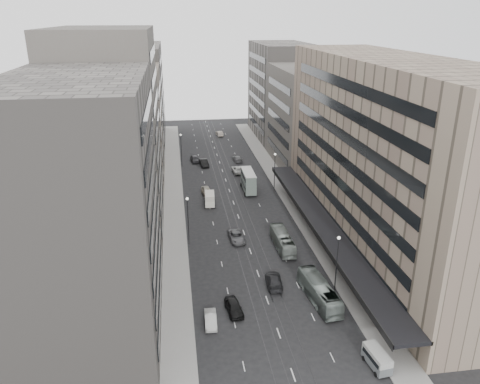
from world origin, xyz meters
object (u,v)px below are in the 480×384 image
sedan_1 (211,319)px  double_decker (248,181)px  vw_microbus (377,358)px  sedan_2 (237,237)px  bus_far (283,240)px  pedestrian (368,297)px  bus_near (319,291)px  sedan_0 (234,307)px  panel_van (210,199)px

sedan_1 → double_decker: bearing=77.0°
vw_microbus → sedan_2: vw_microbus is taller
bus_far → pedestrian: size_ratio=5.78×
bus_near → sedan_0: bearing=-0.9°
sedan_2 → bus_far: bearing=-30.7°
bus_near → double_decker: double_decker is taller
vw_microbus → sedan_0: size_ratio=0.88×
panel_van → pedestrian: 40.89m
double_decker → vw_microbus: (5.18, -55.23, -1.24)m
bus_near → pedestrian: size_ratio=6.29×
bus_near → vw_microbus: bus_near is taller
sedan_1 → sedan_2: 23.01m
double_decker → sedan_0: 44.09m
bus_near → bus_far: (-1.38, 15.52, -0.12)m
panel_van → pedestrian: size_ratio=2.57×
double_decker → pedestrian: bearing=-78.1°
vw_microbus → sedan_1: 19.88m
panel_van → sedan_1: (-3.05, -38.27, -0.76)m
panel_van → bus_far: bearing=-59.0°
panel_van → sedan_0: bearing=-86.2°
sedan_0 → sedan_2: (3.10, 20.16, -0.06)m
sedan_0 → panel_van: bearing=83.3°
bus_far → vw_microbus: bus_far is taller
bus_far → pedestrian: (7.53, -17.01, -0.35)m
bus_near → sedan_2: bus_near is taller
sedan_0 → sedan_2: bearing=74.3°
sedan_1 → sedan_0: bearing=33.9°
sedan_0 → pedestrian: pedestrian is taller
bus_far → sedan_2: bus_far is taller
sedan_1 → sedan_2: (6.26, 22.15, 0.04)m
bus_near → bus_far: bus_near is taller
double_decker → sedan_0: (-8.79, -43.18, -1.62)m
bus_near → sedan_1: size_ratio=2.54×
sedan_2 → sedan_1: bearing=-109.0°
panel_van → sedan_0: panel_van is taller
bus_near → vw_microbus: bearing=94.9°
bus_far → panel_van: (-10.27, 19.79, 0.11)m
double_decker → vw_microbus: size_ratio=2.02×
vw_microbus → sedan_2: size_ratio=0.79×
vw_microbus → pedestrian: (3.72, 11.53, -0.18)m
bus_far → sedan_0: bus_far is taller
bus_far → pedestrian: 18.61m
panel_van → sedan_2: bearing=-75.1°
sedan_1 → bus_far: bearing=56.1°
bus_far → double_decker: bearing=-87.6°
sedan_2 → pedestrian: 25.32m
bus_far → sedan_0: size_ratio=2.10×
double_decker → bus_near: bearing=-85.9°
sedan_0 → sedan_1: sedan_0 is taller
pedestrian → sedan_2: bearing=-97.7°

